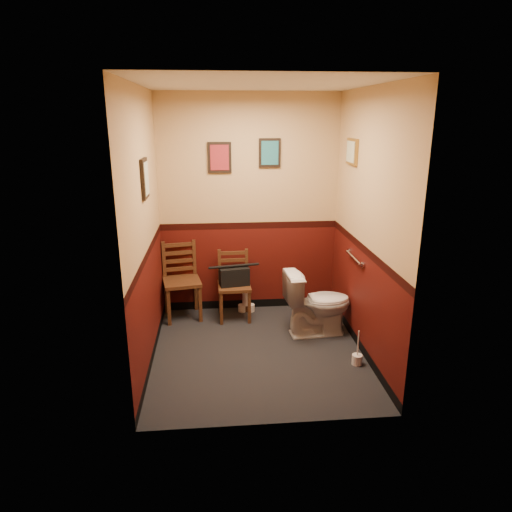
# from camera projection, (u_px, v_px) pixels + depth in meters

# --- Properties ---
(floor) EXTENTS (2.20, 2.40, 0.00)m
(floor) POSITION_uv_depth(u_px,v_px,m) (258.00, 352.00, 4.89)
(floor) COLOR black
(floor) RESTS_ON ground
(ceiling) EXTENTS (2.20, 2.40, 0.00)m
(ceiling) POSITION_uv_depth(u_px,v_px,m) (259.00, 84.00, 4.10)
(ceiling) COLOR silver
(ceiling) RESTS_ON ground
(wall_back) EXTENTS (2.20, 0.00, 2.70)m
(wall_back) POSITION_uv_depth(u_px,v_px,m) (249.00, 207.00, 5.63)
(wall_back) COLOR #420D09
(wall_back) RESTS_ON ground
(wall_front) EXTENTS (2.20, 0.00, 2.70)m
(wall_front) POSITION_uv_depth(u_px,v_px,m) (274.00, 268.00, 3.35)
(wall_front) COLOR #420D09
(wall_front) RESTS_ON ground
(wall_left) EXTENTS (0.00, 2.40, 2.70)m
(wall_left) POSITION_uv_depth(u_px,v_px,m) (145.00, 232.00, 4.40)
(wall_left) COLOR #420D09
(wall_left) RESTS_ON ground
(wall_right) EXTENTS (0.00, 2.40, 2.70)m
(wall_right) POSITION_uv_depth(u_px,v_px,m) (367.00, 227.00, 4.59)
(wall_right) COLOR #420D09
(wall_right) RESTS_ON ground
(grab_bar) EXTENTS (0.05, 0.56, 0.06)m
(grab_bar) POSITION_uv_depth(u_px,v_px,m) (354.00, 258.00, 4.94)
(grab_bar) COLOR silver
(grab_bar) RESTS_ON wall_right
(framed_print_back_a) EXTENTS (0.28, 0.04, 0.36)m
(framed_print_back_a) POSITION_uv_depth(u_px,v_px,m) (220.00, 157.00, 5.41)
(framed_print_back_a) COLOR black
(framed_print_back_a) RESTS_ON wall_back
(framed_print_back_b) EXTENTS (0.26, 0.04, 0.34)m
(framed_print_back_b) POSITION_uv_depth(u_px,v_px,m) (270.00, 153.00, 5.45)
(framed_print_back_b) COLOR black
(framed_print_back_b) RESTS_ON wall_back
(framed_print_left) EXTENTS (0.04, 0.30, 0.38)m
(framed_print_left) POSITION_uv_depth(u_px,v_px,m) (145.00, 179.00, 4.35)
(framed_print_left) COLOR black
(framed_print_left) RESTS_ON wall_left
(framed_print_right) EXTENTS (0.04, 0.34, 0.28)m
(framed_print_right) POSITION_uv_depth(u_px,v_px,m) (352.00, 152.00, 4.95)
(framed_print_right) COLOR olive
(framed_print_right) RESTS_ON wall_right
(toilet) EXTENTS (0.79, 0.49, 0.75)m
(toilet) POSITION_uv_depth(u_px,v_px,m) (318.00, 303.00, 5.21)
(toilet) COLOR white
(toilet) RESTS_ON floor
(toilet_brush) EXTENTS (0.10, 0.10, 0.37)m
(toilet_brush) POSITION_uv_depth(u_px,v_px,m) (357.00, 359.00, 4.63)
(toilet_brush) COLOR silver
(toilet_brush) RESTS_ON floor
(chair_left) EXTENTS (0.51, 0.51, 0.94)m
(chair_left) POSITION_uv_depth(u_px,v_px,m) (181.00, 280.00, 5.64)
(chair_left) COLOR #563019
(chair_left) RESTS_ON floor
(chair_right) EXTENTS (0.40, 0.40, 0.84)m
(chair_right) POSITION_uv_depth(u_px,v_px,m) (234.00, 285.00, 5.63)
(chair_right) COLOR #563019
(chair_right) RESTS_ON floor
(handbag) EXTENTS (0.38, 0.24, 0.26)m
(handbag) POSITION_uv_depth(u_px,v_px,m) (234.00, 276.00, 5.55)
(handbag) COLOR black
(handbag) RESTS_ON chair_right
(tp_stack) EXTENTS (0.21, 0.13, 0.37)m
(tp_stack) POSITION_uv_depth(u_px,v_px,m) (246.00, 300.00, 5.85)
(tp_stack) COLOR silver
(tp_stack) RESTS_ON floor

